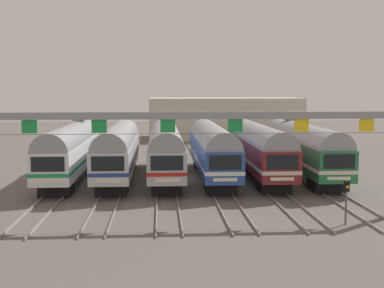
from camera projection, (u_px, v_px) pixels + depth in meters
The scene contains 11 objects.
ground_plane at pixel (189, 178), 44.48m from camera, with size 160.00×160.00×0.00m, color #5B564F.
track_bed at pixel (181, 153), 61.34m from camera, with size 22.03×70.00×0.15m.
commuter_train_white at pixel (71, 149), 43.54m from camera, with size 2.88×18.06×5.05m.
commuter_train_silver at pixel (118, 149), 43.79m from camera, with size 2.88×18.06×4.77m.
commuter_train_stainless at pixel (165, 148), 44.05m from camera, with size 2.88×18.06×4.77m.
commuter_train_blue at pixel (212, 148), 44.32m from camera, with size 2.88×18.06×4.77m.
commuter_train_maroon at pixel (258, 148), 44.58m from camera, with size 2.88×18.06×4.77m.
commuter_train_green at pixel (303, 147), 44.84m from camera, with size 2.88×18.06×5.05m.
catenary_gantry at pixel (202, 130), 30.51m from camera, with size 25.76×0.44×6.97m.
yard_signal_mast at pixel (346, 194), 29.03m from camera, with size 0.28×0.35×2.60m.
maintenance_building at pixel (224, 118), 80.61m from camera, with size 23.83×10.00×6.46m, color beige.
Camera 1 is at (-2.53, -43.82, 7.83)m, focal length 47.07 mm.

